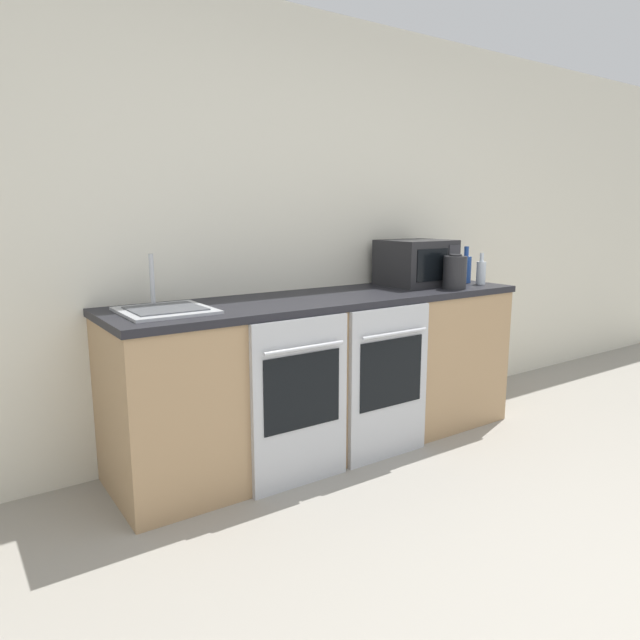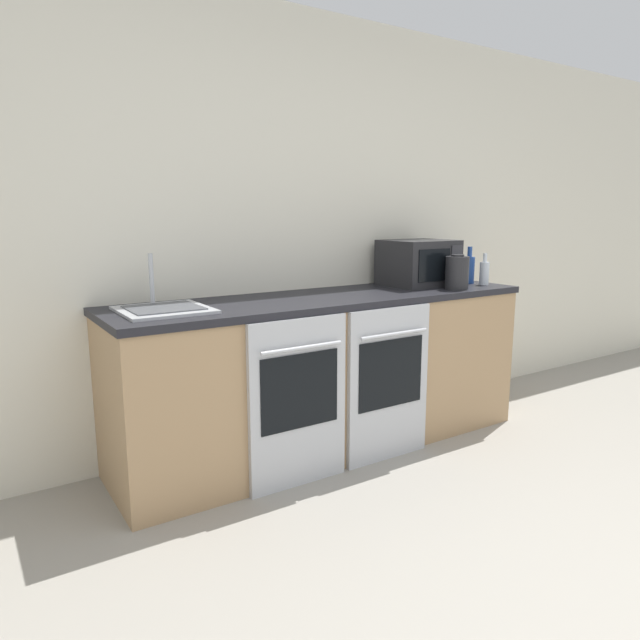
{
  "view_description": "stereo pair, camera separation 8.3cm",
  "coord_description": "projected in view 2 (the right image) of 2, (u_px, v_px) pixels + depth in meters",
  "views": [
    {
      "loc": [
        -1.91,
        -0.64,
        1.41
      ],
      "look_at": [
        -0.06,
        2.06,
        0.79
      ],
      "focal_mm": 32.0,
      "sensor_mm": 36.0,
      "label": 1
    },
    {
      "loc": [
        -1.85,
        -0.68,
        1.41
      ],
      "look_at": [
        -0.06,
        2.06,
        0.79
      ],
      "focal_mm": 32.0,
      "sensor_mm": 36.0,
      "label": 2
    }
  ],
  "objects": [
    {
      "name": "sink",
      "position": [
        163.0,
        308.0,
        2.81
      ],
      "size": [
        0.42,
        0.43,
        0.27
      ],
      "color": "#B7BABF",
      "rests_on": "counter_back"
    },
    {
      "name": "microwave",
      "position": [
        418.0,
        263.0,
        3.78
      ],
      "size": [
        0.44,
        0.39,
        0.3
      ],
      "color": "#232326",
      "rests_on": "counter_back"
    },
    {
      "name": "oven_right",
      "position": [
        389.0,
        383.0,
        3.24
      ],
      "size": [
        0.57,
        0.06,
        0.89
      ],
      "color": "#B7BABF",
      "rests_on": "ground_plane"
    },
    {
      "name": "bottle_clear",
      "position": [
        484.0,
        272.0,
        3.82
      ],
      "size": [
        0.06,
        0.06,
        0.21
      ],
      "color": "silver",
      "rests_on": "counter_back"
    },
    {
      "name": "counter_back",
      "position": [
        328.0,
        372.0,
        3.42
      ],
      "size": [
        2.58,
        0.68,
        0.93
      ],
      "color": "tan",
      "rests_on": "ground_plane"
    },
    {
      "name": "bottle_blue",
      "position": [
        469.0,
        269.0,
        3.9
      ],
      "size": [
        0.07,
        0.07,
        0.25
      ],
      "color": "#234793",
      "rests_on": "counter_back"
    },
    {
      "name": "wall_back",
      "position": [
        296.0,
        230.0,
        3.56
      ],
      "size": [
        10.0,
        0.06,
        2.6
      ],
      "color": "silver",
      "rests_on": "ground_plane"
    },
    {
      "name": "oven_left",
      "position": [
        299.0,
        402.0,
        2.92
      ],
      "size": [
        0.57,
        0.06,
        0.89
      ],
      "color": "#B7BABF",
      "rests_on": "ground_plane"
    },
    {
      "name": "kettle",
      "position": [
        457.0,
        273.0,
        3.6
      ],
      "size": [
        0.15,
        0.15,
        0.22
      ],
      "color": "#232326",
      "rests_on": "counter_back"
    }
  ]
}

